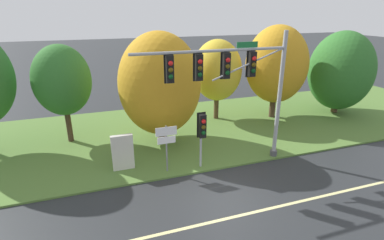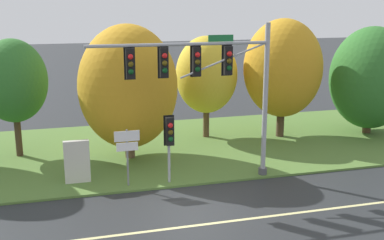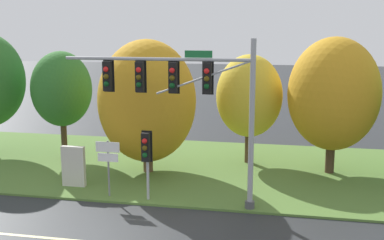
% 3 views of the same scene
% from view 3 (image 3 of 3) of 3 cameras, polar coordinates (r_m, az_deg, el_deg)
% --- Properties ---
extents(ground_plane, '(160.00, 160.00, 0.00)m').
position_cam_3_polar(ground_plane, '(18.44, -7.74, -12.80)').
color(ground_plane, '#282B2D').
extents(grass_verge, '(48.00, 11.50, 0.10)m').
position_cam_3_polar(grass_verge, '(25.88, -1.79, -5.52)').
color(grass_verge, '#517533').
rests_on(grass_verge, ground).
extents(traffic_signal_mast, '(7.96, 0.49, 6.88)m').
position_cam_3_polar(traffic_signal_mast, '(19.35, -0.71, 3.28)').
color(traffic_signal_mast, '#9EA0A5').
rests_on(traffic_signal_mast, grass_verge).
extents(pedestrian_signal_near_kerb, '(0.46, 0.55, 3.04)m').
position_cam_3_polar(pedestrian_signal_near_kerb, '(20.27, -5.45, -3.68)').
color(pedestrian_signal_near_kerb, '#9EA0A5').
rests_on(pedestrian_signal_near_kerb, grass_verge).
extents(route_sign_post, '(1.07, 0.08, 2.49)m').
position_cam_3_polar(route_sign_post, '(21.18, -9.92, -4.47)').
color(route_sign_post, slate).
rests_on(route_sign_post, grass_verge).
extents(tree_left_of_mast, '(3.36, 3.36, 6.00)m').
position_cam_3_polar(tree_left_of_mast, '(27.77, -15.20, 3.54)').
color(tree_left_of_mast, '#423021').
rests_on(tree_left_of_mast, grass_verge).
extents(tree_behind_signpost, '(4.92, 4.92, 6.73)m').
position_cam_3_polar(tree_behind_signpost, '(24.17, -5.35, 2.24)').
color(tree_behind_signpost, brown).
rests_on(tree_behind_signpost, grass_verge).
extents(tree_mid_verge, '(3.54, 3.54, 5.88)m').
position_cam_3_polar(tree_mid_verge, '(25.89, 6.79, 2.83)').
color(tree_mid_verge, '#4C3823').
rests_on(tree_mid_verge, grass_verge).
extents(tree_tall_centre, '(4.50, 4.50, 6.85)m').
position_cam_3_polar(tree_tall_centre, '(24.82, 16.43, 2.94)').
color(tree_tall_centre, '#423021').
rests_on(tree_tall_centre, grass_verge).
extents(info_kiosk, '(1.10, 0.24, 1.90)m').
position_cam_3_polar(info_kiosk, '(23.04, -13.86, -5.36)').
color(info_kiosk, beige).
rests_on(info_kiosk, grass_verge).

